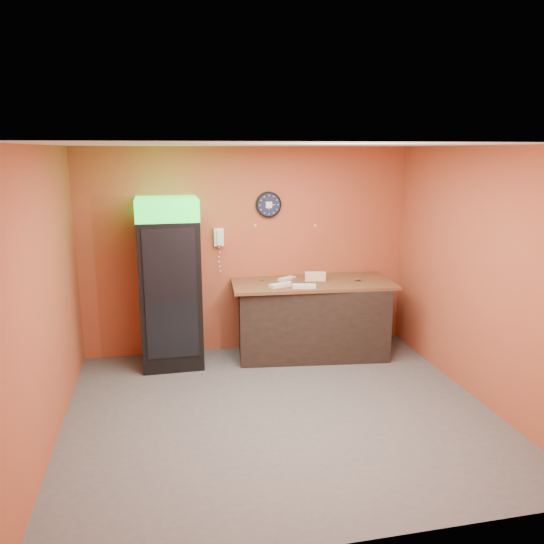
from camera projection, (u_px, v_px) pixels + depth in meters
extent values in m
plane|color=#47474C|center=(280.00, 412.00, 5.69)|extent=(4.50, 4.50, 0.00)
cube|color=#AB4430|center=(248.00, 251.00, 7.28)|extent=(4.50, 0.02, 2.80)
cube|color=#AB4430|center=(45.00, 299.00, 4.92)|extent=(0.02, 4.00, 2.80)
cube|color=#AB4430|center=(480.00, 276.00, 5.83)|extent=(0.02, 4.00, 2.80)
cube|color=white|center=(281.00, 145.00, 5.06)|extent=(4.50, 4.00, 0.02)
cube|color=black|center=(170.00, 293.00, 6.83)|extent=(0.76, 0.76, 1.90)
cube|color=green|center=(167.00, 209.00, 6.59)|extent=(0.76, 0.76, 0.27)
cube|color=black|center=(171.00, 295.00, 6.45)|extent=(0.63, 0.03, 1.63)
cube|color=black|center=(312.00, 319.00, 7.23)|extent=(2.06, 1.11, 0.99)
cylinder|color=black|center=(268.00, 205.00, 7.17)|extent=(0.35, 0.05, 0.35)
cylinder|color=#0F1433|center=(269.00, 205.00, 7.15)|extent=(0.30, 0.01, 0.30)
cube|color=white|center=(269.00, 205.00, 7.14)|extent=(0.09, 0.00, 0.09)
cube|color=white|center=(219.00, 237.00, 7.11)|extent=(0.13, 0.08, 0.24)
cube|color=white|center=(219.00, 238.00, 7.06)|extent=(0.05, 0.04, 0.19)
cube|color=brown|center=(312.00, 283.00, 7.11)|extent=(2.22, 1.09, 0.04)
cube|color=beige|center=(315.00, 279.00, 7.15)|extent=(0.29, 0.15, 0.06)
cube|color=beige|center=(315.00, 274.00, 7.14)|extent=(0.29, 0.15, 0.06)
cube|color=silver|center=(280.00, 285.00, 6.84)|extent=(0.31, 0.21, 0.04)
cube|color=silver|center=(304.00, 286.00, 6.78)|extent=(0.32, 0.18, 0.04)
cube|color=silver|center=(287.00, 279.00, 7.18)|extent=(0.27, 0.23, 0.04)
cylinder|color=silver|center=(294.00, 280.00, 7.05)|extent=(0.06, 0.06, 0.06)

